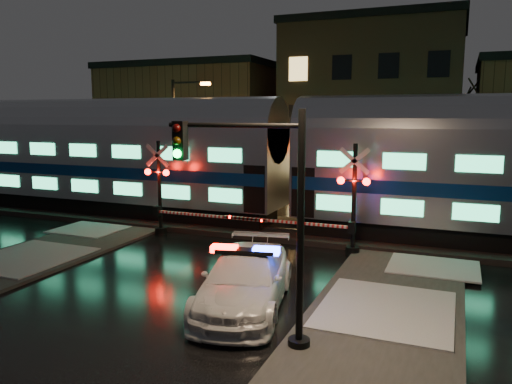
% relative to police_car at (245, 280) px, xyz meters
% --- Properties ---
extents(ground, '(120.00, 120.00, 0.00)m').
position_rel_police_car_xyz_m(ground, '(-2.75, 4.00, -0.80)').
color(ground, black).
rests_on(ground, ground).
extents(ballast, '(90.00, 4.20, 0.24)m').
position_rel_police_car_xyz_m(ballast, '(-2.75, 9.00, -0.68)').
color(ballast, black).
rests_on(ballast, ground).
extents(sidewalk_right, '(4.00, 20.00, 0.12)m').
position_rel_police_car_xyz_m(sidewalk_right, '(3.75, -2.00, -0.74)').
color(sidewalk_right, '#2D2D2D').
rests_on(sidewalk_right, ground).
extents(building_left, '(14.00, 10.00, 9.00)m').
position_rel_police_car_xyz_m(building_left, '(-15.75, 26.00, 3.70)').
color(building_left, '#553221').
rests_on(building_left, ground).
extents(building_mid, '(12.00, 11.00, 11.50)m').
position_rel_police_car_xyz_m(building_mid, '(-0.75, 26.50, 4.95)').
color(building_mid, brown).
rests_on(building_mid, ground).
extents(train, '(51.00, 3.12, 5.92)m').
position_rel_police_car_xyz_m(train, '(-1.72, 9.00, 2.58)').
color(train, black).
rests_on(train, ballast).
extents(police_car, '(3.32, 5.82, 1.76)m').
position_rel_police_car_xyz_m(police_car, '(0.00, 0.00, 0.00)').
color(police_car, white).
rests_on(police_car, ground).
extents(crossing_signal_right, '(6.07, 0.67, 4.29)m').
position_rel_police_car_xyz_m(crossing_signal_right, '(1.39, 6.31, 0.98)').
color(crossing_signal_right, black).
rests_on(crossing_signal_right, ground).
extents(crossing_signal_left, '(5.95, 0.66, 4.22)m').
position_rel_police_car_xyz_m(crossing_signal_left, '(-6.59, 6.31, 0.94)').
color(crossing_signal_left, black).
rests_on(crossing_signal_left, ground).
extents(traffic_light, '(3.56, 0.67, 5.51)m').
position_rel_police_car_xyz_m(traffic_light, '(1.32, -1.96, 2.13)').
color(traffic_light, black).
rests_on(traffic_light, ground).
extents(streetlight, '(2.45, 0.26, 7.33)m').
position_rel_police_car_xyz_m(streetlight, '(-9.90, 13.00, 3.42)').
color(streetlight, black).
rests_on(streetlight, ground).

